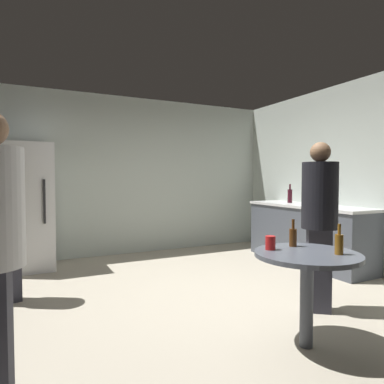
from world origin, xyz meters
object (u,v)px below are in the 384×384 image
(beer_bottle_amber, at_px, (339,243))
(plastic_cup_red, at_px, (270,243))
(person_in_olive_shirt, at_px, (7,214))
(refrigerator, at_px, (27,207))
(wine_bottle_on_counter, at_px, (290,196))
(kettle, at_px, (322,201))
(beer_bottle_brown, at_px, (293,236))
(person_in_black_shirt, at_px, (319,213))
(foreground_table, at_px, (307,266))

(beer_bottle_amber, xyz_separation_m, plastic_cup_red, (-0.35, 0.36, -0.03))
(beer_bottle_amber, height_order, person_in_olive_shirt, person_in_olive_shirt)
(refrigerator, bearing_deg, wine_bottle_on_counter, -14.56)
(plastic_cup_red, relative_size, person_in_olive_shirt, 0.07)
(kettle, xyz_separation_m, beer_bottle_brown, (-1.84, -1.41, -0.15))
(refrigerator, relative_size, beer_bottle_brown, 7.83)
(wine_bottle_on_counter, relative_size, person_in_black_shirt, 0.19)
(kettle, height_order, foreground_table, kettle)
(plastic_cup_red, bearing_deg, beer_bottle_brown, 4.89)
(kettle, bearing_deg, beer_bottle_brown, -142.55)
(refrigerator, bearing_deg, beer_bottle_brown, -57.96)
(plastic_cup_red, bearing_deg, wine_bottle_on_counter, 45.26)
(beer_bottle_amber, distance_m, person_in_black_shirt, 0.80)
(beer_bottle_amber, relative_size, person_in_olive_shirt, 0.14)
(beer_bottle_amber, bearing_deg, refrigerator, 120.37)
(kettle, height_order, wine_bottle_on_counter, wine_bottle_on_counter)
(refrigerator, distance_m, beer_bottle_brown, 3.76)
(plastic_cup_red, distance_m, person_in_black_shirt, 0.88)
(kettle, relative_size, person_in_black_shirt, 0.15)
(kettle, bearing_deg, refrigerator, 155.07)
(refrigerator, distance_m, wine_bottle_on_counter, 4.05)
(foreground_table, height_order, person_in_olive_shirt, person_in_olive_shirt)
(kettle, distance_m, person_in_olive_shirt, 4.05)
(plastic_cup_red, bearing_deg, person_in_black_shirt, 18.43)
(refrigerator, height_order, kettle, refrigerator)
(kettle, xyz_separation_m, wine_bottle_on_counter, (0.08, 0.76, 0.05))
(foreground_table, bearing_deg, beer_bottle_amber, -43.20)
(wine_bottle_on_counter, relative_size, plastic_cup_red, 2.82)
(beer_bottle_brown, bearing_deg, refrigerator, 122.04)
(beer_bottle_brown, relative_size, plastic_cup_red, 2.09)
(foreground_table, height_order, beer_bottle_brown, beer_bottle_brown)
(beer_bottle_brown, height_order, plastic_cup_red, beer_bottle_brown)
(foreground_table, relative_size, person_in_olive_shirt, 0.50)
(beer_bottle_brown, bearing_deg, person_in_black_shirt, 24.01)
(beer_bottle_brown, distance_m, person_in_black_shirt, 0.63)
(person_in_olive_shirt, bearing_deg, kettle, 67.99)
(wine_bottle_on_counter, distance_m, beer_bottle_brown, 2.90)
(foreground_table, relative_size, plastic_cup_red, 7.27)
(foreground_table, bearing_deg, beer_bottle_brown, 73.83)
(kettle, xyz_separation_m, person_in_olive_shirt, (-4.02, 0.45, -0.04))
(wine_bottle_on_counter, bearing_deg, plastic_cup_red, -134.74)
(beer_bottle_amber, height_order, person_in_black_shirt, person_in_black_shirt)
(wine_bottle_on_counter, xyz_separation_m, foreground_table, (-1.99, -2.40, -0.39))
(kettle, relative_size, beer_bottle_amber, 1.06)
(refrigerator, height_order, person_in_black_shirt, refrigerator)
(kettle, relative_size, person_in_olive_shirt, 0.15)
(kettle, distance_m, foreground_table, 2.53)
(refrigerator, height_order, wine_bottle_on_counter, refrigerator)
(plastic_cup_red, height_order, person_in_olive_shirt, person_in_olive_shirt)
(beer_bottle_amber, relative_size, beer_bottle_brown, 1.00)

